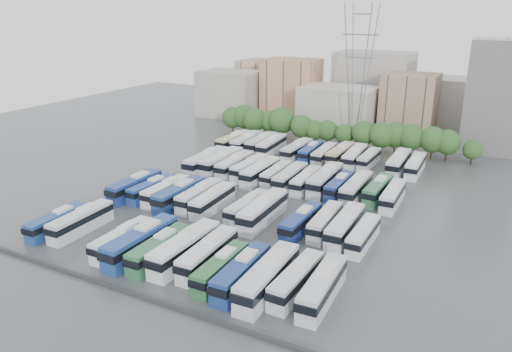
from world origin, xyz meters
The scene contains 55 objects.
ground centered at (0.00, 0.00, 0.00)m, with size 220.00×220.00×0.00m, color #424447.
parapet centered at (0.00, -33.00, 0.25)m, with size 56.00×0.50×0.50m, color #2D2D30.
tree_line centered at (-1.97, 42.11, 4.53)m, with size 65.49×7.81×8.64m.
city_buildings centered at (-7.46, 71.86, 7.87)m, with size 102.00×35.00×20.00m.
apartment_tower centered at (34.00, 58.00, 13.00)m, with size 14.00×14.00×26.00m, color silver.
electricity_pylon centered at (2.00, 50.00, 18.66)m, with size 9.00×6.91×33.83m.
bus_r0_s0 centered at (-21.42, -24.57, 1.68)m, with size 2.60×10.97×3.43m.
bus_r0_s1 centered at (-18.13, -22.89, 1.84)m, with size 3.08×12.03×3.75m.
bus_r0_s4 centered at (-8.23, -24.57, 1.74)m, with size 2.74×11.33×3.54m.
bus_r0_s5 centered at (-4.97, -24.44, 2.07)m, with size 2.97×13.42×4.21m.
bus_r0_s6 centered at (-1.70, -24.52, 1.81)m, with size 2.84×11.83×3.69m.
bus_r0_s7 centered at (1.58, -23.12, 2.06)m, with size 2.98×13.40×4.20m.
bus_r0_s8 centered at (5.06, -22.74, 1.91)m, with size 3.28×12.49×3.88m.
bus_r0_s9 centered at (8.38, -24.86, 1.71)m, with size 2.68×11.13×3.48m.
bus_r0_s10 centered at (11.39, -24.85, 1.86)m, with size 3.06×12.13×3.78m.
bus_r0_s11 centered at (14.86, -24.54, 2.07)m, with size 3.34×13.54×4.22m.
bus_r0_s12 centered at (18.03, -23.04, 1.79)m, with size 2.82×11.68×3.65m.
bus_r0_s13 centered at (21.44, -23.26, 1.87)m, with size 3.25×12.25×3.81m.
bus_r1_s0 centered at (-21.22, -7.06, 1.92)m, with size 2.86×12.49×3.91m.
bus_r1_s1 centered at (-18.12, -6.22, 1.69)m, with size 2.87×11.06×3.44m.
bus_r1_s2 centered at (-14.99, -6.01, 1.77)m, with size 2.56×11.47×3.60m.
bus_r1_s3 centered at (-11.50, -6.71, 1.92)m, with size 2.76×12.49×3.92m.
bus_r1_s4 centered at (-8.28, -5.25, 1.82)m, with size 2.76×11.83×3.70m.
bus_r1_s5 centered at (-5.04, -6.02, 1.81)m, with size 3.09×11.88×3.69m.
bus_r1_s7 centered at (1.61, -5.76, 1.73)m, with size 2.73×11.29×3.53m.
bus_r1_s8 centered at (4.85, -6.44, 2.05)m, with size 3.18×13.35×4.17m.
bus_r1_s10 centered at (11.66, -6.97, 1.72)m, with size 2.72×11.24×3.51m.
bus_r1_s11 centered at (14.93, -5.12, 1.74)m, with size 3.01×11.38×3.54m.
bus_r1_s12 centered at (18.28, -5.64, 1.93)m, with size 3.08×12.61×3.94m.
bus_r1_s13 centered at (21.47, -6.91, 1.67)m, with size 2.46×10.86×3.40m.
bus_r2_s1 centered at (-18.00, 11.58, 2.09)m, with size 3.02×13.61×4.27m.
bus_r2_s2 centered at (-15.01, 12.86, 2.08)m, with size 3.04×13.55×4.24m.
bus_r2_s3 centered at (-11.75, 12.71, 1.91)m, with size 2.97×12.44×3.89m.
bus_r2_s4 centered at (-8.19, 12.77, 1.82)m, with size 2.99×11.91×3.71m.
bus_r2_s5 centered at (-4.92, 11.20, 1.93)m, with size 2.74×12.55×3.94m.
bus_r2_s6 centered at (-1.74, 11.98, 1.67)m, with size 2.57×10.91×3.41m.
bus_r2_s7 centered at (1.66, 11.06, 1.85)m, with size 2.82×12.07×3.77m.
bus_r2_s8 centered at (4.98, 10.99, 1.76)m, with size 2.88×11.49×3.58m.
bus_r2_s9 centered at (8.30, 12.39, 2.07)m, with size 3.29×13.49×4.21m.
bus_r2_s10 centered at (11.51, 11.26, 1.70)m, with size 2.45×11.07×3.47m.
bus_r2_s11 centered at (14.79, 10.90, 1.95)m, with size 2.91×12.68×3.97m.
bus_r2_s12 centered at (18.36, 12.55, 1.79)m, with size 2.81×11.69×3.65m.
bus_r2_s13 centered at (21.46, 10.76, 1.77)m, with size 2.89×11.56×3.60m.
bus_r3_s0 centered at (-21.45, 29.11, 1.93)m, with size 3.36×12.65×3.93m.
bus_r3_s1 centered at (-18.13, 29.38, 1.98)m, with size 3.27×12.94×4.03m.
bus_r3_s2 centered at (-14.79, 30.39, 1.93)m, with size 2.89×12.57×3.93m.
bus_r3_s3 centered at (-11.63, 29.73, 1.96)m, with size 3.41×12.83×3.99m.
bus_r3_s5 centered at (-4.88, 29.19, 1.89)m, with size 2.99×12.31×3.84m.
bus_r3_s6 centered at (-1.75, 29.88, 1.71)m, with size 2.87×11.17×3.48m.
bus_r3_s7 centered at (1.73, 29.33, 1.78)m, with size 2.83×11.61×3.62m.
bus_r3_s8 centered at (5.02, 30.69, 1.89)m, with size 3.04×12.37×3.86m.
bus_r3_s9 centered at (8.40, 30.28, 1.91)m, with size 3.28×12.51×3.89m.
bus_r3_s10 centered at (11.45, 30.71, 1.68)m, with size 2.52×10.92×3.41m.
bus_r3_s12 centered at (17.99, 29.90, 2.01)m, with size 3.15×13.09×4.09m.
bus_r3_s13 centered at (21.39, 30.23, 1.81)m, with size 2.94×11.84×3.69m.
Camera 1 is at (38.68, -72.03, 33.13)m, focal length 35.00 mm.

